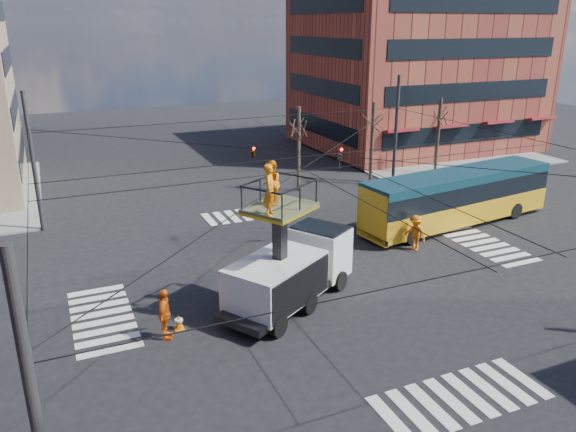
# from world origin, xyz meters

# --- Properties ---
(ground) EXTENTS (120.00, 120.00, 0.00)m
(ground) POSITION_xyz_m (0.00, 0.00, 0.00)
(ground) COLOR black
(ground) RESTS_ON ground
(sidewalk_ne) EXTENTS (18.00, 18.00, 0.12)m
(sidewalk_ne) POSITION_xyz_m (21.00, 21.00, 0.06)
(sidewalk_ne) COLOR slate
(sidewalk_ne) RESTS_ON ground
(crosswalks) EXTENTS (22.40, 22.40, 0.02)m
(crosswalks) POSITION_xyz_m (0.00, 0.00, 0.01)
(crosswalks) COLOR silver
(crosswalks) RESTS_ON ground
(building_ne) EXTENTS (20.06, 16.06, 14.00)m
(building_ne) POSITION_xyz_m (21.98, 23.98, 7.00)
(building_ne) COLOR maroon
(building_ne) RESTS_ON ground
(overhead_network) EXTENTS (24.24, 24.24, 8.00)m
(overhead_network) POSITION_xyz_m (-0.07, 0.40, 4.29)
(overhead_network) COLOR #2D2D30
(overhead_network) RESTS_ON ground
(tree_a) EXTENTS (2.00, 2.00, 6.00)m
(tree_a) POSITION_xyz_m (5.00, 13.50, 4.63)
(tree_a) COLOR #382B21
(tree_a) RESTS_ON ground
(tree_b) EXTENTS (2.00, 2.00, 6.00)m
(tree_b) POSITION_xyz_m (11.00, 13.50, 4.63)
(tree_b) COLOR #382B21
(tree_b) RESTS_ON ground
(tree_c) EXTENTS (2.00, 2.00, 6.00)m
(tree_c) POSITION_xyz_m (17.00, 13.50, 4.63)
(tree_c) COLOR #382B21
(tree_c) RESTS_ON ground
(utility_truck) EXTENTS (7.15, 5.68, 6.56)m
(utility_truck) POSITION_xyz_m (-2.37, -1.81, 2.09)
(utility_truck) COLOR black
(utility_truck) RESTS_ON ground
(city_bus) EXTENTS (13.18, 4.22, 3.20)m
(city_bus) POSITION_xyz_m (10.71, 3.38, 1.73)
(city_bus) COLOR gold
(city_bus) RESTS_ON ground
(traffic_cone) EXTENTS (0.36, 0.36, 0.62)m
(traffic_cone) POSITION_xyz_m (-7.32, -2.15, 0.31)
(traffic_cone) COLOR orange
(traffic_cone) RESTS_ON ground
(worker_ground) EXTENTS (0.91, 1.30, 2.05)m
(worker_ground) POSITION_xyz_m (-7.92, -2.63, 1.02)
(worker_ground) COLOR orange
(worker_ground) RESTS_ON ground
(flagger) EXTENTS (1.09, 1.41, 1.93)m
(flagger) POSITION_xyz_m (6.04, 0.95, 0.96)
(flagger) COLOR orange
(flagger) RESTS_ON ground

